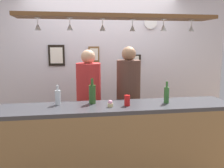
# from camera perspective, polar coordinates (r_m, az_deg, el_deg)

# --- Properties ---
(back_wall) EXTENTS (4.40, 0.06, 2.60)m
(back_wall) POSITION_cam_1_polar(r_m,az_deg,el_deg) (4.23, -2.17, 3.39)
(back_wall) COLOR silver
(back_wall) RESTS_ON ground_plane
(bar_counter) EXTENTS (2.70, 0.55, 1.04)m
(bar_counter) POSITION_cam_1_polar(r_m,az_deg,el_deg) (2.82, 2.01, -12.39)
(bar_counter) COLOR #38383D
(bar_counter) RESTS_ON ground_plane
(overhead_glass_rack) EXTENTS (2.20, 0.36, 0.04)m
(overhead_glass_rack) POSITION_cam_1_polar(r_m,az_deg,el_deg) (2.83, 1.34, 15.30)
(overhead_glass_rack) COLOR brown
(hanging_wineglass_far_left) EXTENTS (0.07, 0.07, 0.13)m
(hanging_wineglass_far_left) POSITION_cam_1_polar(r_m,az_deg,el_deg) (2.82, -16.78, 12.66)
(hanging_wineglass_far_left) COLOR silver
(hanging_wineglass_far_left) RESTS_ON overhead_glass_rack
(hanging_wineglass_left) EXTENTS (0.07, 0.07, 0.13)m
(hanging_wineglass_left) POSITION_cam_1_polar(r_m,az_deg,el_deg) (2.76, -9.73, 12.99)
(hanging_wineglass_left) COLOR silver
(hanging_wineglass_left) RESTS_ON overhead_glass_rack
(hanging_wineglass_center_left) EXTENTS (0.07, 0.07, 0.13)m
(hanging_wineglass_center_left) POSITION_cam_1_polar(r_m,az_deg,el_deg) (2.83, -2.19, 13.03)
(hanging_wineglass_center_left) COLOR silver
(hanging_wineglass_center_left) RESTS_ON overhead_glass_rack
(hanging_wineglass_center) EXTENTS (0.07, 0.07, 0.13)m
(hanging_wineglass_center) POSITION_cam_1_polar(r_m,az_deg,el_deg) (2.92, 4.74, 12.89)
(hanging_wineglass_center) COLOR silver
(hanging_wineglass_center) RESTS_ON overhead_glass_rack
(hanging_wineglass_center_right) EXTENTS (0.07, 0.07, 0.13)m
(hanging_wineglass_center_right) POSITION_cam_1_polar(r_m,az_deg,el_deg) (2.92, 11.81, 12.73)
(hanging_wineglass_center_right) COLOR silver
(hanging_wineglass_center_right) RESTS_ON overhead_glass_rack
(hanging_wineglass_right) EXTENTS (0.07, 0.07, 0.13)m
(hanging_wineglass_right) POSITION_cam_1_polar(r_m,az_deg,el_deg) (3.11, 17.83, 12.27)
(hanging_wineglass_right) COLOR silver
(hanging_wineglass_right) RESTS_ON overhead_glass_rack
(person_middle_red_shirt) EXTENTS (0.34, 0.34, 1.66)m
(person_middle_red_shirt) POSITION_cam_1_polar(r_m,az_deg,el_deg) (3.47, -5.39, -3.02)
(person_middle_red_shirt) COLOR #2D334C
(person_middle_red_shirt) RESTS_ON ground_plane
(person_right_brown_shirt) EXTENTS (0.34, 0.34, 1.70)m
(person_right_brown_shirt) POSITION_cam_1_polar(r_m,az_deg,el_deg) (3.55, 3.81, -2.29)
(person_right_brown_shirt) COLOR #2D334C
(person_right_brown_shirt) RESTS_ON ground_plane
(bottle_champagne_green) EXTENTS (0.08, 0.08, 0.30)m
(bottle_champagne_green) POSITION_cam_1_polar(r_m,az_deg,el_deg) (2.91, -4.58, -2.24)
(bottle_champagne_green) COLOR #2D5623
(bottle_champagne_green) RESTS_ON bar_counter
(bottle_beer_green_import) EXTENTS (0.06, 0.06, 0.26)m
(bottle_beer_green_import) POSITION_cam_1_polar(r_m,az_deg,el_deg) (3.00, 12.49, -2.39)
(bottle_beer_green_import) COLOR #336B2D
(bottle_beer_green_import) RESTS_ON bar_counter
(bottle_soda_clear) EXTENTS (0.06, 0.06, 0.23)m
(bottle_soda_clear) POSITION_cam_1_polar(r_m,az_deg,el_deg) (2.91, -12.41, -2.96)
(bottle_soda_clear) COLOR silver
(bottle_soda_clear) RESTS_ON bar_counter
(drink_can) EXTENTS (0.07, 0.07, 0.12)m
(drink_can) POSITION_cam_1_polar(r_m,az_deg,el_deg) (2.82, 3.53, -3.82)
(drink_can) COLOR red
(drink_can) RESTS_ON bar_counter
(cupcake) EXTENTS (0.06, 0.06, 0.08)m
(cupcake) POSITION_cam_1_polar(r_m,az_deg,el_deg) (2.77, -0.40, -4.58)
(cupcake) COLOR beige
(cupcake) RESTS_ON bar_counter
(picture_frame_crest) EXTENTS (0.18, 0.02, 0.26)m
(picture_frame_crest) POSITION_cam_1_polar(r_m,az_deg,el_deg) (4.15, -4.22, 6.86)
(picture_frame_crest) COLOR brown
(picture_frame_crest) RESTS_ON back_wall
(picture_frame_lower_pair) EXTENTS (0.30, 0.02, 0.18)m
(picture_frame_lower_pair) POSITION_cam_1_polar(r_m,az_deg,el_deg) (4.26, 4.70, 5.57)
(picture_frame_lower_pair) COLOR black
(picture_frame_lower_pair) RESTS_ON back_wall
(picture_frame_caricature) EXTENTS (0.26, 0.02, 0.34)m
(picture_frame_caricature) POSITION_cam_1_polar(r_m,az_deg,el_deg) (4.14, -12.70, 6.48)
(picture_frame_caricature) COLOR black
(picture_frame_caricature) RESTS_ON back_wall
(wall_clock) EXTENTS (0.22, 0.03, 0.22)m
(wall_clock) POSITION_cam_1_polar(r_m,az_deg,el_deg) (4.34, 8.90, 13.93)
(wall_clock) COLOR white
(wall_clock) RESTS_ON back_wall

